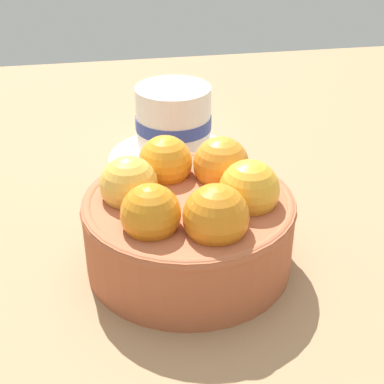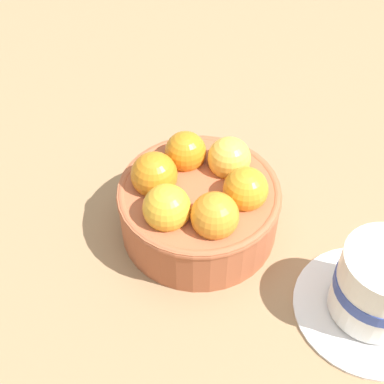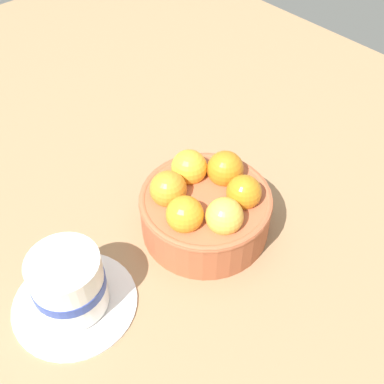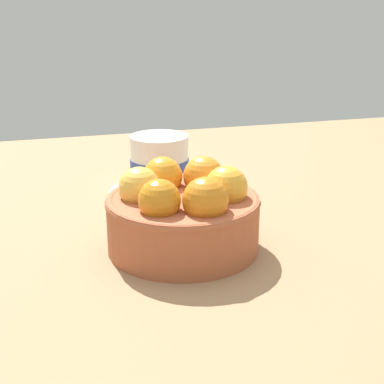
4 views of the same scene
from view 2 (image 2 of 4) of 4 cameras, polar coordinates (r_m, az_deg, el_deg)
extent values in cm
cube|color=#997551|center=(57.83, 0.69, -5.19)|extent=(152.07, 107.65, 4.55)
cylinder|color=#AD5938|center=(53.85, 0.74, -1.83)|extent=(15.81, 15.81, 5.75)
torus|color=#AD5938|center=(52.01, 0.77, -0.04)|extent=(16.01, 16.01, 1.00)
sphere|color=orange|center=(50.56, 5.69, 0.29)|extent=(4.30, 4.30, 4.30)
sphere|color=#EEB445|center=(53.42, 3.95, 3.58)|extent=(4.32, 4.32, 4.32)
sphere|color=orange|center=(53.98, -0.69, 4.28)|extent=(4.18, 4.18, 4.18)
sphere|color=orange|center=(51.75, -4.02, 1.81)|extent=(4.54, 4.54, 4.54)
sphere|color=gold|center=(48.80, -2.68, -1.70)|extent=(4.47, 4.47, 4.47)
sphere|color=orange|center=(48.18, 2.43, -2.54)|extent=(4.43, 4.43, 4.43)
cylinder|color=white|center=(52.77, 18.22, -11.54)|extent=(13.79, 13.79, 0.60)
cylinder|color=white|center=(49.59, 19.28, -9.12)|extent=(7.67, 7.67, 7.31)
cylinder|color=#2D4299|center=(49.64, 19.26, -9.17)|extent=(7.83, 7.83, 1.32)
camera|label=1|loc=(0.66, -29.32, 28.10)|focal=53.73mm
camera|label=3|loc=(0.61, 51.53, 37.99)|focal=45.08mm
camera|label=4|loc=(0.85, -33.24, 28.74)|focal=54.13mm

